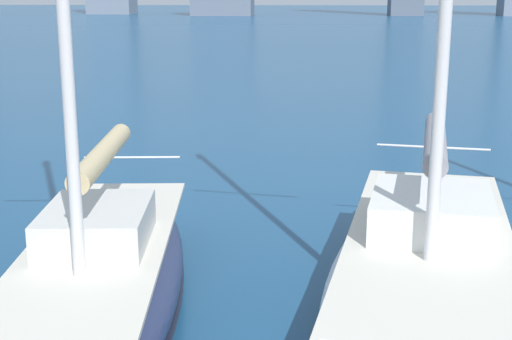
# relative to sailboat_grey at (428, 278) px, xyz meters

# --- Properties ---
(sailboat_grey) EXTENTS (4.10, 9.25, 11.40)m
(sailboat_grey) POSITION_rel_sailboat_grey_xyz_m (0.00, 0.00, 0.00)
(sailboat_grey) COLOR white
(sailboat_grey) RESTS_ON ground
(sailboat_tan) EXTENTS (3.36, 9.08, 10.49)m
(sailboat_tan) POSITION_rel_sailboat_grey_xyz_m (4.64, 0.29, -0.10)
(sailboat_tan) COLOR navy
(sailboat_tan) RESTS_ON ground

